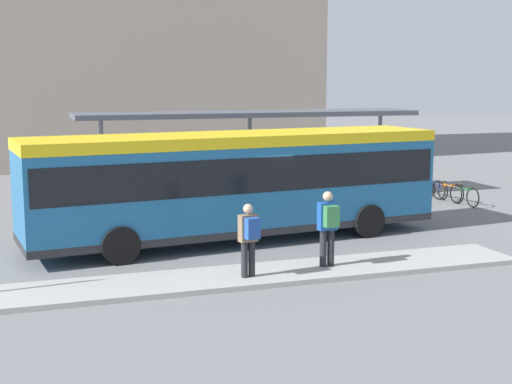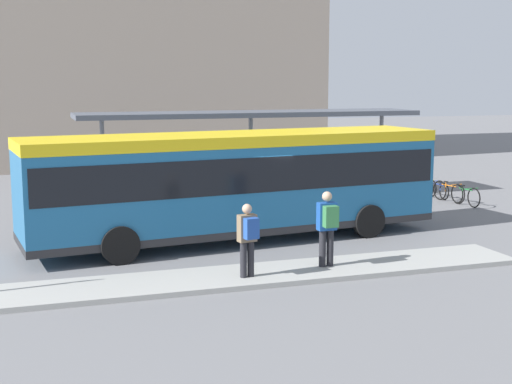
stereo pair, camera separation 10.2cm
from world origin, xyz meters
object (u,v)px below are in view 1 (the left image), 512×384
(bicycle_blue, at_px, (437,189))
(pedestrian_companion, at_px, (249,236))
(pedestrian_waiting, at_px, (328,224))
(bicycle_green, at_px, (464,195))
(bicycle_orange, at_px, (448,192))
(potted_planter_near_shelter, at_px, (306,188))
(city_bus, at_px, (236,178))
(bicycle_yellow, at_px, (423,186))

(bicycle_blue, bearing_deg, pedestrian_companion, 131.58)
(pedestrian_waiting, height_order, pedestrian_companion, pedestrian_waiting)
(bicycle_green, relative_size, bicycle_orange, 0.97)
(pedestrian_waiting, xyz_separation_m, potted_planter_near_shelter, (2.91, 8.29, -0.48))
(bicycle_green, bearing_deg, potted_planter_near_shelter, -107.80)
(city_bus, xyz_separation_m, bicycle_yellow, (9.40, 5.46, -1.43))
(potted_planter_near_shelter, bearing_deg, pedestrian_waiting, -109.32)
(pedestrian_companion, bearing_deg, city_bus, -23.05)
(pedestrian_waiting, bearing_deg, bicycle_green, -51.80)
(pedestrian_companion, xyz_separation_m, bicycle_blue, (10.45, 8.72, -0.73))
(bicycle_blue, bearing_deg, potted_planter_near_shelter, 93.15)
(bicycle_yellow, distance_m, potted_planter_near_shelter, 5.52)
(bicycle_orange, xyz_separation_m, bicycle_blue, (0.09, 0.86, -0.04))
(pedestrian_waiting, relative_size, bicycle_blue, 1.16)
(city_bus, height_order, bicycle_blue, city_bus)
(city_bus, relative_size, bicycle_green, 7.02)
(bicycle_green, relative_size, bicycle_blue, 1.10)
(bicycle_green, height_order, bicycle_yellow, bicycle_green)
(bicycle_green, relative_size, bicycle_yellow, 1.08)
(pedestrian_waiting, distance_m, bicycle_yellow, 12.50)
(potted_planter_near_shelter, bearing_deg, bicycle_orange, -7.58)
(pedestrian_companion, distance_m, bicycle_orange, 13.03)
(city_bus, relative_size, bicycle_orange, 6.79)
(bicycle_yellow, height_order, potted_planter_near_shelter, potted_planter_near_shelter)
(bicycle_blue, bearing_deg, pedestrian_waiting, 136.82)
(city_bus, bearing_deg, potted_planter_near_shelter, 41.89)
(pedestrian_waiting, bearing_deg, bicycle_orange, -47.97)
(bicycle_orange, bearing_deg, pedestrian_companion, -59.56)
(pedestrian_companion, xyz_separation_m, bicycle_orange, (10.37, 7.87, -0.69))
(pedestrian_companion, xyz_separation_m, bicycle_green, (10.50, 7.01, -0.70))
(bicycle_blue, bearing_deg, bicycle_orange, 176.03)
(bicycle_orange, distance_m, potted_planter_near_shelter, 5.46)
(bicycle_yellow, bearing_deg, pedestrian_waiting, -35.17)
(bicycle_orange, distance_m, bicycle_blue, 0.86)
(bicycle_green, height_order, potted_planter_near_shelter, potted_planter_near_shelter)
(pedestrian_waiting, bearing_deg, potted_planter_near_shelter, -19.62)
(bicycle_orange, bearing_deg, pedestrian_waiting, -54.43)
(city_bus, distance_m, pedestrian_companion, 4.29)
(pedestrian_companion, bearing_deg, bicycle_orange, -62.43)
(pedestrian_waiting, height_order, bicycle_green, pedestrian_waiting)
(bicycle_green, xyz_separation_m, bicycle_yellow, (-0.12, 2.56, -0.02))
(bicycle_green, relative_size, potted_planter_near_shelter, 1.33)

